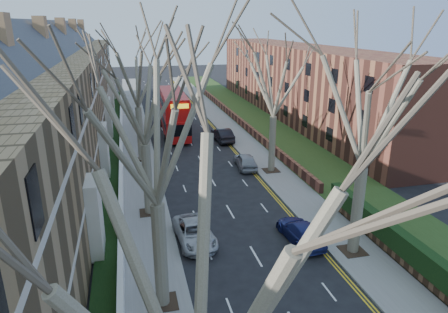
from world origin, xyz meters
TOP-DOWN VIEW (x-y plane):
  - pavement_left at (-6.00, 39.00)m, footprint 3.00×102.00m
  - pavement_right at (6.00, 39.00)m, footprint 3.00×102.00m
  - terrace_left at (-13.65, 31.00)m, footprint 9.70×78.00m
  - flats_right at (17.46, 43.00)m, footprint 13.97×54.00m
  - front_wall_left at (-7.65, 31.00)m, footprint 0.30×78.00m
  - grass_verge_right at (10.50, 39.00)m, footprint 6.00×102.00m
  - tree_left_near at (-5.70, -4.00)m, footprint 9.80×9.80m
  - tree_left_mid at (-5.70, 6.00)m, footprint 10.50×10.50m
  - tree_left_far at (-5.70, 16.00)m, footprint 10.15×10.15m
  - tree_left_dist at (-5.70, 28.00)m, footprint 10.50×10.50m
  - tree_right_mid at (5.70, 8.00)m, footprint 10.50×10.50m
  - tree_right_far at (5.70, 22.00)m, footprint 10.15×10.15m
  - double_decker_bus at (-1.29, 37.55)m, footprint 3.25×12.10m
  - car_left_far at (-3.21, 11.47)m, footprint 2.44×4.75m
  - car_right_near at (3.26, 10.05)m, footprint 2.02×4.49m
  - car_right_mid at (3.70, 23.55)m, footprint 1.97×4.26m
  - car_right_far at (3.70, 32.79)m, footprint 1.89×4.75m

SIDE VIEW (x-z plane):
  - pavement_left at x=-6.00m, z-range 0.00..0.12m
  - pavement_right at x=6.00m, z-range 0.00..0.12m
  - grass_verge_right at x=10.50m, z-range 0.12..0.18m
  - front_wall_left at x=-7.65m, z-range 0.12..1.12m
  - car_right_near at x=3.26m, z-range 0.00..1.28m
  - car_left_far at x=-3.21m, z-range 0.00..1.28m
  - car_right_mid at x=3.70m, z-range 0.00..1.41m
  - car_right_far at x=3.70m, z-range 0.00..1.54m
  - double_decker_bus at x=-1.29m, z-range -0.03..4.97m
  - flats_right at x=17.46m, z-range -0.02..9.98m
  - terrace_left at x=-13.65m, z-range -1.27..12.33m
  - tree_left_near at x=-5.70m, z-range 2.06..15.79m
  - tree_left_far at x=-5.70m, z-range 2.13..16.35m
  - tree_right_far at x=5.70m, z-range 2.13..16.35m
  - tree_left_mid at x=-5.70m, z-range 2.20..16.91m
  - tree_right_mid at x=5.70m, z-range 2.20..16.91m
  - tree_left_dist at x=-5.70m, z-range 2.20..16.91m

